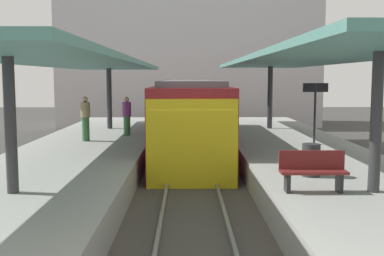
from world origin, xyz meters
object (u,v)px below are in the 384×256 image
(platform_bench, at_px, (313,170))
(passenger_near_bench, at_px, (127,116))
(passenger_mid_platform, at_px, (85,118))
(litter_bin, at_px, (311,160))
(commuter_train, at_px, (190,120))
(platform_sign, at_px, (315,99))

(platform_bench, distance_m, passenger_near_bench, 11.10)
(passenger_mid_platform, bearing_deg, litter_bin, -43.65)
(platform_bench, relative_size, passenger_mid_platform, 0.83)
(commuter_train, xyz_separation_m, platform_bench, (2.52, -9.05, -0.26))
(platform_sign, xyz_separation_m, litter_bin, (-1.58, -5.57, -1.22))
(platform_sign, bearing_deg, litter_bin, -105.86)
(platform_bench, bearing_deg, commuter_train, 105.53)
(commuter_train, relative_size, passenger_near_bench, 6.75)
(litter_bin, relative_size, passenger_mid_platform, 0.47)
(platform_bench, bearing_deg, passenger_near_bench, 117.70)
(litter_bin, bearing_deg, platform_bench, -103.53)
(commuter_train, bearing_deg, passenger_near_bench, 163.83)
(litter_bin, distance_m, passenger_mid_platform, 9.52)
(platform_sign, distance_m, passenger_near_bench, 7.65)
(commuter_train, bearing_deg, platform_bench, -74.47)
(platform_bench, xyz_separation_m, passenger_near_bench, (-5.15, 9.82, 0.37))
(passenger_near_bench, xyz_separation_m, passenger_mid_platform, (-1.35, -1.71, 0.05))
(commuter_train, xyz_separation_m, passenger_mid_platform, (-3.99, -0.95, 0.15))
(commuter_train, height_order, passenger_mid_platform, commuter_train)
(platform_sign, bearing_deg, passenger_mid_platform, 173.30)
(commuter_train, xyz_separation_m, platform_sign, (4.47, -1.94, 0.90))
(platform_bench, relative_size, platform_sign, 0.63)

